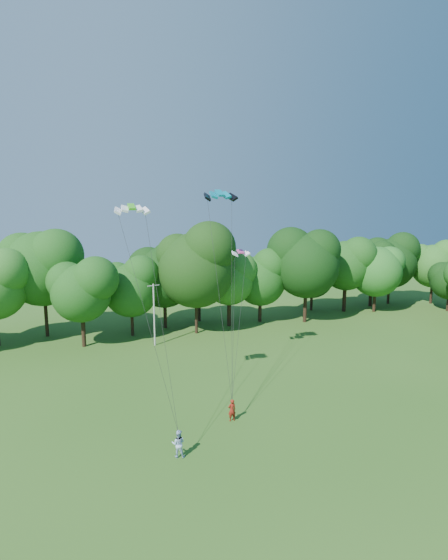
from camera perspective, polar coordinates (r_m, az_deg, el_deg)
name	(u,v)px	position (r m, az deg, el deg)	size (l,w,h in m)	color
ground	(285,524)	(25.55, 8.02, -28.99)	(160.00, 160.00, 0.00)	#295918
utility_pole	(154,314)	(50.38, -9.11, -4.39)	(1.42, 0.42, 7.19)	#ADADA4
kite_flyer_left	(232,410)	(33.98, 1.04, -16.62)	(0.62, 0.41, 1.69)	maroon
kite_flyer_right	(178,444)	(29.93, -5.98, -20.48)	(0.88, 0.69, 1.81)	#A3BFE2
kite_teal	(220,193)	(38.29, -0.57, 11.28)	(2.83, 1.32, 0.64)	#04758B
kite_green	(131,207)	(31.78, -12.00, 9.34)	(2.41, 1.16, 0.48)	green
kite_pink	(240,251)	(41.71, 2.17, 3.74)	(1.76, 0.97, 0.35)	#DA3C8F
tree_back_center	(196,260)	(53.61, -3.71, 2.65)	(10.25, 10.25, 14.91)	black
tree_back_east	(377,263)	(68.71, 19.31, 2.16)	(8.25, 8.25, 12.00)	#312113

